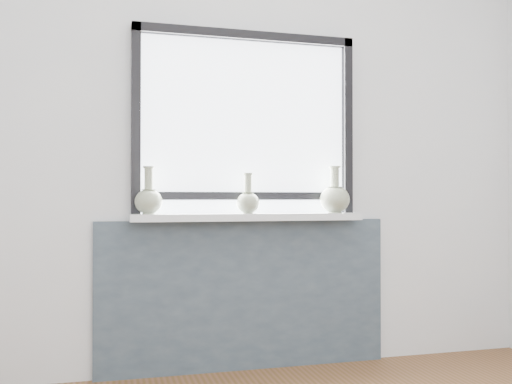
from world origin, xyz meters
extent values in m
cube|color=silver|center=(0.00, 1.81, 1.30)|extent=(3.60, 0.02, 2.60)
cube|color=#465561|center=(0.00, 1.78, 0.43)|extent=(1.70, 0.03, 0.86)
cube|color=silver|center=(0.00, 1.71, 0.88)|extent=(1.32, 0.18, 0.04)
cube|color=black|center=(-0.62, 1.76, 1.43)|extent=(0.05, 0.06, 1.05)
cube|color=black|center=(0.62, 1.76, 1.43)|extent=(0.05, 0.06, 1.05)
cube|color=black|center=(0.00, 1.76, 1.92)|extent=(1.30, 0.06, 0.05)
cube|color=black|center=(0.00, 1.76, 1.00)|extent=(1.20, 0.05, 0.04)
cube|color=white|center=(0.00, 1.79, 1.40)|extent=(1.20, 0.01, 1.00)
cylinder|color=#9DA88A|center=(-0.56, 1.69, 0.90)|extent=(0.07, 0.07, 0.01)
ellipsoid|color=#9DA88A|center=(-0.56, 1.69, 0.97)|extent=(0.15, 0.15, 0.14)
cone|color=#9DA88A|center=(-0.56, 1.69, 1.02)|extent=(0.08, 0.08, 0.03)
cylinder|color=#9DA88A|center=(-0.56, 1.69, 1.08)|extent=(0.05, 0.05, 0.13)
cylinder|color=#9DA88A|center=(-0.56, 1.69, 1.15)|extent=(0.06, 0.06, 0.01)
cylinder|color=#9DA88A|center=(-0.01, 1.68, 0.90)|extent=(0.06, 0.06, 0.01)
ellipsoid|color=#9DA88A|center=(-0.01, 1.68, 0.96)|extent=(0.13, 0.13, 0.12)
cone|color=#9DA88A|center=(-0.01, 1.68, 1.01)|extent=(0.07, 0.07, 0.03)
cylinder|color=#9DA88A|center=(-0.01, 1.68, 1.06)|extent=(0.04, 0.04, 0.12)
cylinder|color=#9DA88A|center=(-0.01, 1.68, 1.12)|extent=(0.05, 0.05, 0.01)
cylinder|color=#9DA88A|center=(0.51, 1.68, 0.90)|extent=(0.08, 0.08, 0.01)
ellipsoid|color=#9DA88A|center=(0.51, 1.68, 0.98)|extent=(0.17, 0.17, 0.16)
cone|color=#9DA88A|center=(0.51, 1.68, 1.04)|extent=(0.10, 0.10, 0.03)
cylinder|color=#9DA88A|center=(0.51, 1.68, 1.10)|extent=(0.05, 0.05, 0.13)
cylinder|color=#9DA88A|center=(0.51, 1.68, 1.17)|extent=(0.07, 0.07, 0.01)
camera|label=1|loc=(-0.79, -1.42, 0.98)|focal=40.00mm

